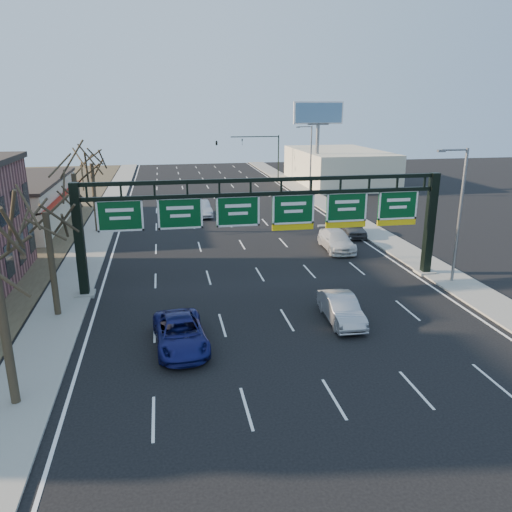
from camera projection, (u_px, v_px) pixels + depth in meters
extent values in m
plane|color=black|center=(296.00, 335.00, 26.24)|extent=(160.00, 160.00, 0.00)
cube|color=gray|center=(91.00, 245.00, 42.76)|extent=(3.00, 120.00, 0.12)
cube|color=gray|center=(372.00, 232.00, 47.28)|extent=(3.00, 120.00, 0.12)
cube|color=white|center=(239.00, 239.00, 45.04)|extent=(21.60, 120.00, 0.01)
cube|color=black|center=(80.00, 241.00, 30.64)|extent=(0.55, 0.55, 7.20)
cube|color=gray|center=(85.00, 294.00, 31.66)|extent=(1.20, 1.20, 0.20)
cube|color=black|center=(430.00, 225.00, 34.78)|extent=(0.55, 0.55, 7.20)
cube|color=gray|center=(425.00, 272.00, 35.80)|extent=(1.20, 1.20, 0.20)
cube|color=black|center=(266.00, 180.00, 31.70)|extent=(23.40, 0.25, 0.25)
cube|color=black|center=(266.00, 194.00, 31.96)|extent=(23.40, 0.25, 0.25)
cube|color=#04401A|center=(120.00, 215.00, 30.65)|extent=(2.80, 0.10, 2.00)
cube|color=#04401A|center=(180.00, 213.00, 31.30)|extent=(2.80, 0.10, 2.00)
cube|color=#04401A|center=(238.00, 211.00, 31.95)|extent=(2.80, 0.10, 2.00)
cube|color=#04401A|center=(293.00, 209.00, 32.59)|extent=(2.80, 0.10, 2.00)
cube|color=yellow|center=(293.00, 227.00, 32.95)|extent=(2.80, 0.10, 0.40)
cube|color=#04401A|center=(346.00, 207.00, 33.24)|extent=(2.80, 0.10, 2.00)
cube|color=yellow|center=(346.00, 225.00, 33.60)|extent=(2.80, 0.10, 0.40)
cube|color=#04401A|center=(398.00, 205.00, 33.89)|extent=(2.80, 0.10, 2.00)
cube|color=yellow|center=(396.00, 222.00, 34.25)|extent=(2.80, 0.10, 0.40)
cube|color=#B8B299|center=(9.00, 204.00, 49.06)|extent=(10.00, 18.00, 4.40)
cube|color=#332B26|center=(5.00, 181.00, 48.37)|extent=(10.40, 18.40, 0.30)
cube|color=maroon|center=(62.00, 195.00, 49.73)|extent=(1.20, 18.00, 0.40)
cube|color=#B8B299|center=(338.00, 167.00, 76.04)|extent=(12.00, 20.00, 5.00)
cylinder|color=#2F271A|center=(4.00, 329.00, 19.24)|extent=(0.36, 0.36, 6.46)
cylinder|color=#2F271A|center=(52.00, 263.00, 27.76)|extent=(0.36, 0.36, 6.08)
cylinder|color=#2F271A|center=(78.00, 218.00, 37.05)|extent=(0.36, 0.36, 6.84)
cylinder|color=#2F271A|center=(95.00, 197.00, 46.50)|extent=(0.36, 0.36, 6.46)
cylinder|color=slate|center=(459.00, 216.00, 32.76)|extent=(0.20, 0.20, 9.00)
cylinder|color=slate|center=(455.00, 148.00, 31.31)|extent=(1.80, 0.12, 0.12)
cube|color=slate|center=(442.00, 149.00, 31.17)|extent=(0.50, 0.22, 0.15)
cylinder|color=slate|center=(311.00, 161.00, 64.71)|extent=(0.20, 0.20, 9.00)
cylinder|color=slate|center=(305.00, 126.00, 63.27)|extent=(1.80, 0.12, 0.12)
cube|color=slate|center=(298.00, 126.00, 63.13)|extent=(0.50, 0.22, 0.15)
cylinder|color=slate|center=(317.00, 157.00, 69.87)|extent=(0.50, 0.50, 9.00)
cube|color=slate|center=(318.00, 124.00, 68.56)|extent=(3.00, 0.30, 0.20)
cube|color=white|center=(318.00, 113.00, 68.12)|extent=(7.00, 0.30, 3.00)
cube|color=#517BA3|center=(319.00, 113.00, 67.93)|extent=(6.60, 0.05, 2.60)
cylinder|color=black|center=(278.00, 158.00, 79.00)|extent=(0.18, 0.18, 7.00)
cylinder|color=black|center=(255.00, 137.00, 77.36)|extent=(7.60, 0.14, 0.14)
imported|color=black|center=(242.00, 142.00, 77.24)|extent=(0.20, 0.20, 1.00)
imported|color=black|center=(216.00, 142.00, 76.54)|extent=(0.54, 0.54, 1.62)
imported|color=navy|center=(180.00, 333.00, 24.79)|extent=(2.83, 5.47, 1.47)
imported|color=#9D9DA1|center=(341.00, 309.00, 27.73)|extent=(1.73, 4.60, 1.50)
imported|color=silver|center=(336.00, 240.00, 41.54)|extent=(2.42, 5.50, 1.57)
imported|color=#3D3F42|center=(352.00, 227.00, 45.90)|extent=(2.25, 4.68, 1.54)
imported|color=#B0AFB4|center=(201.00, 209.00, 53.98)|extent=(2.20, 5.11, 1.64)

